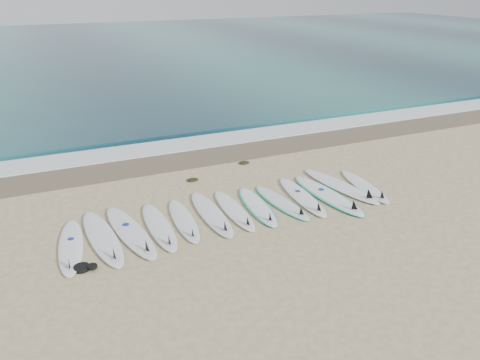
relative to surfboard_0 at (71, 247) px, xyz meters
name	(u,v)px	position (x,y,z in m)	size (l,w,h in m)	color
ground	(235,212)	(3.97, 0.22, -0.06)	(120.00, 120.00, 0.00)	tan
ocean	(82,50)	(3.97, 32.72, -0.04)	(120.00, 55.00, 0.03)	#1B5259
wet_sand_band	(185,159)	(3.97, 4.32, -0.05)	(120.00, 1.80, 0.01)	brown
foam_band	(173,146)	(3.97, 5.72, -0.04)	(120.00, 1.40, 0.04)	silver
wave_crest	(162,133)	(3.97, 7.22, -0.01)	(120.00, 1.00, 0.10)	#1B5259
surfboard_0	(71,247)	(0.00, 0.00, 0.00)	(0.80, 2.55, 0.32)	white
surfboard_1	(103,238)	(0.70, 0.09, 0.01)	(0.85, 2.90, 0.37)	white
surfboard_2	(131,232)	(1.33, 0.10, 0.01)	(1.01, 2.94, 0.37)	white
surfboard_3	(160,227)	(2.00, 0.10, 0.00)	(0.56, 2.57, 0.33)	white
surfboard_4	(184,221)	(2.62, 0.16, 0.00)	(0.65, 2.41, 0.30)	white
surfboard_5	(212,214)	(3.35, 0.20, 0.00)	(0.60, 2.69, 0.34)	silver
surfboard_6	(235,211)	(3.95, 0.16, 0.00)	(0.57, 2.45, 0.31)	white
surfboard_7	(258,206)	(4.59, 0.16, -0.01)	(0.81, 2.47, 0.31)	white
surfboard_8	(282,203)	(5.27, 0.10, -0.01)	(0.80, 2.41, 0.30)	silver
surfboard_9	(303,197)	(5.93, 0.16, 0.00)	(0.77, 2.66, 0.34)	white
surfboard_10	(329,195)	(6.62, -0.02, 0.00)	(0.89, 2.95, 0.37)	white
surfboard_11	(342,186)	(7.29, 0.31, 0.01)	(1.06, 2.96, 0.37)	white
surfboard_12	(365,187)	(7.89, 0.04, 0.00)	(0.80, 2.47, 0.31)	white
seaweed_near	(193,180)	(3.63, 2.53, -0.02)	(0.34, 0.26, 0.07)	black
seaweed_far	(244,163)	(5.57, 3.18, -0.02)	(0.35, 0.27, 0.07)	black
leash_coil	(84,268)	(0.17, -0.92, -0.01)	(0.46, 0.36, 0.11)	black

